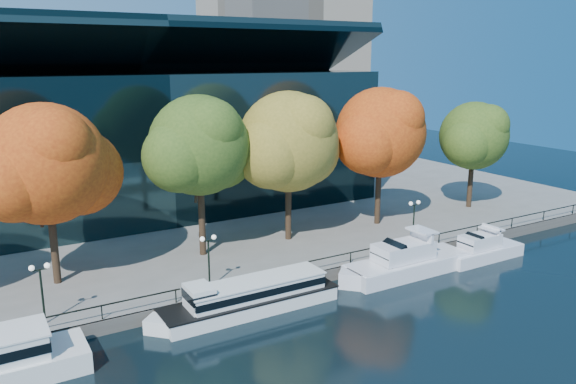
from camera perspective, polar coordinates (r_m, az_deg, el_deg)
ground at (r=42.22m, az=3.45°, el=-11.11°), size 160.00×160.00×0.00m
promenade at (r=73.49m, az=-12.52°, el=-0.25°), size 90.00×67.08×1.00m
railing at (r=44.00m, az=1.12°, el=-7.31°), size 88.20×0.08×0.99m
convention_building at (r=66.56m, az=-14.91°, el=5.23°), size 50.00×24.57×21.43m
tour_boat at (r=40.35m, az=-4.24°, el=-10.54°), size 14.24×3.18×2.70m
cruiser_near at (r=47.62m, az=11.66°, el=-6.98°), size 12.58×3.24×3.65m
cruiser_far at (r=52.83m, az=18.86°, el=-5.58°), size 9.14×2.53×2.99m
tree_1 at (r=43.93m, az=-23.12°, el=2.41°), size 11.04×9.05×13.55m
tree_2 at (r=47.09m, az=-8.79°, el=4.50°), size 10.45×8.57×13.69m
tree_3 at (r=50.79m, az=0.26°, el=4.92°), size 11.40×9.34×13.74m
tree_4 at (r=56.57m, az=9.54°, el=5.78°), size 11.16×9.15×13.81m
tree_5 at (r=65.85m, az=18.48°, el=5.30°), size 9.42×7.73×11.90m
lamp_0 at (r=38.87m, az=-23.83°, el=-8.16°), size 1.26×0.36×4.03m
lamp_1 at (r=41.39m, az=-8.09°, el=-5.80°), size 1.26×0.36×4.03m
lamp_2 at (r=51.88m, az=12.69°, el=-2.01°), size 1.26×0.36×4.03m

